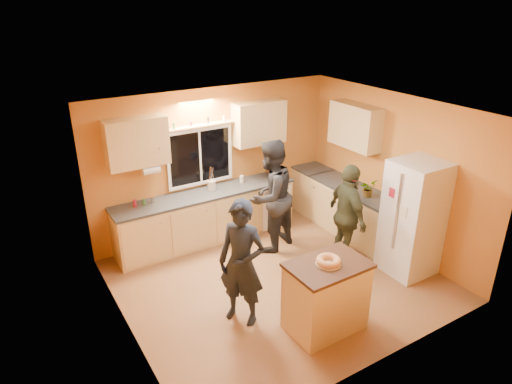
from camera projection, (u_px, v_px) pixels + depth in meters
ground at (278, 280)px, 6.93m from camera, size 4.50×4.50×0.00m
room_shell at (271, 171)px, 6.66m from camera, size 4.54×4.04×2.61m
back_counter at (225, 212)px, 8.09m from camera, size 4.23×0.62×0.90m
right_counter at (354, 212)px, 8.08m from camera, size 0.62×1.84×0.90m
refrigerator at (413, 218)px, 6.85m from camera, size 0.72×0.70×1.80m
island at (326, 296)px, 5.77m from camera, size 1.00×0.69×0.96m
bundt_pastry at (328, 261)px, 5.57m from camera, size 0.31×0.31×0.09m
person_left at (242, 263)px, 5.78m from camera, size 0.70×0.75×1.72m
person_center at (270, 196)px, 7.46m from camera, size 1.11×0.99×1.91m
person_right at (347, 216)px, 7.07m from camera, size 0.61×1.05×1.67m
mixing_bowl at (275, 174)px, 8.44m from camera, size 0.41×0.41×0.08m
utensil_crock at (212, 185)px, 7.81m from camera, size 0.14×0.14×0.17m
potted_plant at (368, 188)px, 7.54m from camera, size 0.31×0.29×0.29m
red_box at (351, 183)px, 8.05m from camera, size 0.18×0.15×0.07m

